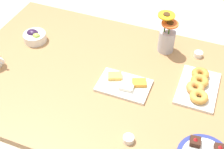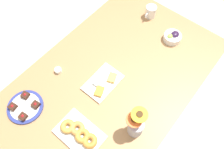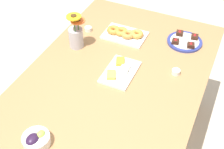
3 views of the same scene
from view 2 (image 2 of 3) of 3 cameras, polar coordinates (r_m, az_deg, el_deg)
name	(u,v)px [view 2 (image 2 of 3)]	position (r m, az deg, el deg)	size (l,w,h in m)	color
ground_plane	(112,113)	(2.17, 0.00, -10.08)	(6.00, 6.00, 0.00)	beige
dining_table	(112,83)	(1.57, 0.00, -2.23)	(1.60, 1.00, 0.74)	#A87A4C
coffee_mug	(151,12)	(1.82, 10.05, 15.87)	(0.12, 0.08, 0.10)	white
grape_bowl	(173,37)	(1.71, 15.54, 9.44)	(0.13, 0.13, 0.07)	white
cheese_platter	(103,83)	(1.46, -2.36, -2.15)	(0.26, 0.17, 0.03)	white
croissant_platter	(79,133)	(1.34, -8.50, -14.94)	(0.19, 0.28, 0.05)	white
jam_cup_berry	(58,70)	(1.55, -13.89, 1.09)	(0.05, 0.05, 0.03)	white
dessert_plate	(25,107)	(1.49, -21.75, -7.80)	(0.23, 0.23, 0.05)	navy
flower_vase	(136,126)	(1.28, 6.24, -13.25)	(0.12, 0.11, 0.24)	#B2B2BC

